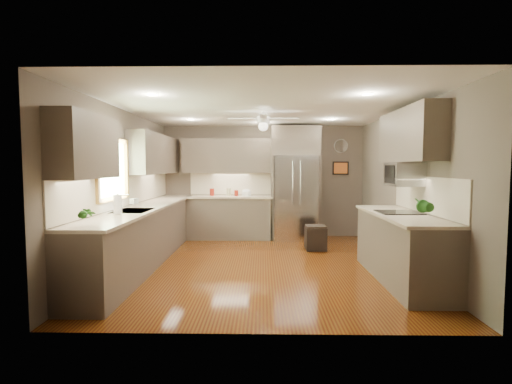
{
  "coord_description": "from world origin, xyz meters",
  "views": [
    {
      "loc": [
        -0.01,
        -5.92,
        1.6
      ],
      "look_at": [
        -0.13,
        0.6,
        1.14
      ],
      "focal_mm": 26.0,
      "sensor_mm": 36.0,
      "label": 1
    }
  ],
  "objects_px": {
    "soap_bottle": "(134,201)",
    "potted_plant_right": "(422,206)",
    "bowl": "(246,195)",
    "paper_towel": "(118,204)",
    "stool": "(316,238)",
    "refrigerator": "(295,185)",
    "canister_d": "(236,193)",
    "potted_plant_left": "(85,214)",
    "canister_a": "(212,192)",
    "microwave": "(404,174)",
    "canister_c": "(229,192)"
  },
  "relations": [
    {
      "from": "canister_d",
      "to": "potted_plant_right",
      "type": "xyz_separation_m",
      "value": [
        2.49,
        -3.67,
        0.12
      ]
    },
    {
      "from": "potted_plant_right",
      "to": "bowl",
      "type": "relative_size",
      "value": 1.55
    },
    {
      "from": "canister_c",
      "to": "paper_towel",
      "type": "xyz_separation_m",
      "value": [
        -1.22,
        -3.18,
        0.05
      ]
    },
    {
      "from": "refrigerator",
      "to": "paper_towel",
      "type": "distance_m",
      "value": 4.11
    },
    {
      "from": "microwave",
      "to": "stool",
      "type": "xyz_separation_m",
      "value": [
        -1.03,
        1.61,
        -1.24
      ]
    },
    {
      "from": "soap_bottle",
      "to": "refrigerator",
      "type": "height_order",
      "value": "refrigerator"
    },
    {
      "from": "canister_c",
      "to": "potted_plant_right",
      "type": "bearing_deg",
      "value": -54.29
    },
    {
      "from": "canister_a",
      "to": "potted_plant_left",
      "type": "xyz_separation_m",
      "value": [
        -0.81,
        -4.2,
        0.06
      ]
    },
    {
      "from": "potted_plant_right",
      "to": "paper_towel",
      "type": "height_order",
      "value": "potted_plant_right"
    },
    {
      "from": "stool",
      "to": "potted_plant_left",
      "type": "bearing_deg",
      "value": -134.26
    },
    {
      "from": "soap_bottle",
      "to": "potted_plant_right",
      "type": "bearing_deg",
      "value": -19.92
    },
    {
      "from": "bowl",
      "to": "paper_towel",
      "type": "height_order",
      "value": "paper_towel"
    },
    {
      "from": "bowl",
      "to": "canister_a",
      "type": "bearing_deg",
      "value": 174.89
    },
    {
      "from": "microwave",
      "to": "canister_c",
      "type": "bearing_deg",
      "value": 135.19
    },
    {
      "from": "potted_plant_right",
      "to": "stool",
      "type": "distance_m",
      "value": 2.83
    },
    {
      "from": "paper_towel",
      "to": "canister_c",
      "type": "bearing_deg",
      "value": 69.06
    },
    {
      "from": "canister_d",
      "to": "bowl",
      "type": "xyz_separation_m",
      "value": [
        0.22,
        -0.01,
        -0.03
      ]
    },
    {
      "from": "potted_plant_left",
      "to": "potted_plant_right",
      "type": "bearing_deg",
      "value": 7.1
    },
    {
      "from": "bowl",
      "to": "stool",
      "type": "xyz_separation_m",
      "value": [
        1.36,
        -1.12,
        -0.73
      ]
    },
    {
      "from": "bowl",
      "to": "refrigerator",
      "type": "xyz_separation_m",
      "value": [
        1.07,
        -0.02,
        0.22
      ]
    },
    {
      "from": "potted_plant_right",
      "to": "canister_c",
      "type": "bearing_deg",
      "value": 125.71
    },
    {
      "from": "bowl",
      "to": "canister_d",
      "type": "bearing_deg",
      "value": 176.99
    },
    {
      "from": "canister_d",
      "to": "stool",
      "type": "bearing_deg",
      "value": -35.42
    },
    {
      "from": "canister_d",
      "to": "potted_plant_right",
      "type": "relative_size",
      "value": 0.36
    },
    {
      "from": "bowl",
      "to": "refrigerator",
      "type": "distance_m",
      "value": 1.09
    },
    {
      "from": "potted_plant_left",
      "to": "canister_a",
      "type": "bearing_deg",
      "value": 79.13
    },
    {
      "from": "canister_c",
      "to": "bowl",
      "type": "bearing_deg",
      "value": -5.72
    },
    {
      "from": "canister_a",
      "to": "canister_d",
      "type": "relative_size",
      "value": 1.22
    },
    {
      "from": "soap_bottle",
      "to": "bowl",
      "type": "xyz_separation_m",
      "value": [
        1.7,
        2.22,
        -0.07
      ]
    },
    {
      "from": "potted_plant_left",
      "to": "canister_c",
      "type": "bearing_deg",
      "value": 74.16
    },
    {
      "from": "soap_bottle",
      "to": "stool",
      "type": "distance_m",
      "value": 3.35
    },
    {
      "from": "soap_bottle",
      "to": "potted_plant_left",
      "type": "xyz_separation_m",
      "value": [
        0.13,
        -1.91,
        0.04
      ]
    },
    {
      "from": "canister_c",
      "to": "canister_a",
      "type": "bearing_deg",
      "value": 175.52
    },
    {
      "from": "potted_plant_right",
      "to": "bowl",
      "type": "height_order",
      "value": "potted_plant_right"
    },
    {
      "from": "canister_d",
      "to": "potted_plant_left",
      "type": "bearing_deg",
      "value": -108.04
    },
    {
      "from": "soap_bottle",
      "to": "bowl",
      "type": "height_order",
      "value": "soap_bottle"
    },
    {
      "from": "soap_bottle",
      "to": "stool",
      "type": "height_order",
      "value": "soap_bottle"
    },
    {
      "from": "refrigerator",
      "to": "stool",
      "type": "distance_m",
      "value": 1.48
    },
    {
      "from": "soap_bottle",
      "to": "microwave",
      "type": "relative_size",
      "value": 0.35
    },
    {
      "from": "potted_plant_left",
      "to": "paper_towel",
      "type": "relative_size",
      "value": 1.03
    },
    {
      "from": "microwave",
      "to": "paper_towel",
      "type": "bearing_deg",
      "value": -174.04
    },
    {
      "from": "potted_plant_right",
      "to": "refrigerator",
      "type": "xyz_separation_m",
      "value": [
        -1.2,
        3.64,
        0.07
      ]
    },
    {
      "from": "potted_plant_right",
      "to": "microwave",
      "type": "relative_size",
      "value": 0.66
    },
    {
      "from": "soap_bottle",
      "to": "potted_plant_left",
      "type": "height_order",
      "value": "potted_plant_left"
    },
    {
      "from": "soap_bottle",
      "to": "potted_plant_right",
      "type": "xyz_separation_m",
      "value": [
        3.96,
        -1.44,
        0.09
      ]
    },
    {
      "from": "potted_plant_right",
      "to": "canister_d",
      "type": "bearing_deg",
      "value": 124.17
    },
    {
      "from": "soap_bottle",
      "to": "canister_a",
      "type": "bearing_deg",
      "value": 67.78
    },
    {
      "from": "potted_plant_right",
      "to": "refrigerator",
      "type": "relative_size",
      "value": 0.15
    },
    {
      "from": "soap_bottle",
      "to": "paper_towel",
      "type": "bearing_deg",
      "value": -84.24
    },
    {
      "from": "canister_d",
      "to": "microwave",
      "type": "bearing_deg",
      "value": -46.29
    }
  ]
}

